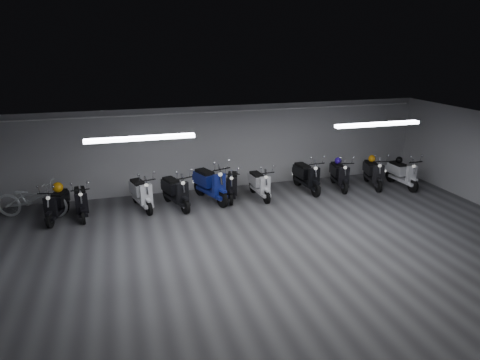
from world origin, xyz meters
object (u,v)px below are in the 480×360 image
object	(u,v)px
bicycle	(31,195)
helmet_2	(372,159)
scooter_2	(141,188)
scooter_5	(232,180)
scooter_10	(403,169)
scooter_3	(175,186)
scooter_1	(81,197)
scooter_9	(374,168)
scooter_4	(210,179)
helmet_0	(58,187)
helmet_1	(399,160)
scooter_7	(307,171)
scooter_0	(56,200)
scooter_8	(340,170)
scooter_6	(260,180)
helmet_3	(338,161)

from	to	relation	value
bicycle	helmet_2	xyz separation A→B (m)	(10.86, -0.13, 0.28)
scooter_2	scooter_5	size ratio (longest dim) A/B	1.07
scooter_10	helmet_2	world-z (taller)	scooter_10
scooter_3	bicycle	bearing A→B (deg)	155.93
scooter_1	scooter_3	distance (m)	2.68
scooter_9	scooter_2	bearing A→B (deg)	-167.36
bicycle	scooter_4	bearing A→B (deg)	-74.03
scooter_1	scooter_5	bearing A→B (deg)	-3.45
helmet_0	helmet_1	size ratio (longest dim) A/B	1.27
scooter_10	scooter_7	bearing A→B (deg)	168.40
scooter_10	bicycle	bearing A→B (deg)	174.24
scooter_0	scooter_10	bearing A→B (deg)	13.74
scooter_7	bicycle	xyz separation A→B (m)	(-8.41, 0.14, -0.03)
scooter_9	scooter_10	distance (m)	0.99
scooter_7	scooter_9	xyz separation A→B (m)	(2.39, -0.22, -0.03)
scooter_4	helmet_1	world-z (taller)	scooter_4
helmet_2	scooter_1	bearing A→B (deg)	-178.45
scooter_8	scooter_3	bearing A→B (deg)	-167.37
scooter_0	bicycle	bearing A→B (deg)	163.10
helmet_0	scooter_2	bearing A→B (deg)	-0.70
scooter_8	bicycle	world-z (taller)	bicycle
scooter_7	scooter_5	bearing A→B (deg)	175.67
scooter_8	scooter_7	bearing A→B (deg)	-172.31
scooter_0	scooter_6	distance (m)	6.00
scooter_6	scooter_5	bearing A→B (deg)	163.81
scooter_6	helmet_3	world-z (taller)	scooter_6
scooter_8	helmet_1	world-z (taller)	scooter_8
scooter_1	helmet_1	size ratio (longest dim) A/B	7.17
scooter_5	scooter_8	bearing A→B (deg)	16.37
scooter_3	helmet_1	distance (m)	7.71
scooter_6	helmet_2	xyz separation A→B (m)	(4.16, 0.20, 0.32)
scooter_8	bicycle	xyz separation A→B (m)	(-9.60, 0.20, 0.01)
scooter_3	scooter_6	size ratio (longest dim) A/B	1.10
scooter_1	scooter_4	distance (m)	3.80
bicycle	helmet_2	size ratio (longest dim) A/B	7.90
scooter_6	scooter_8	bearing A→B (deg)	-2.10
scooter_1	scooter_8	world-z (taller)	scooter_8
scooter_4	bicycle	size ratio (longest dim) A/B	0.99
scooter_10	helmet_3	bearing A→B (deg)	158.72
scooter_7	helmet_2	distance (m)	2.46
scooter_0	scooter_6	bearing A→B (deg)	15.96
scooter_2	scooter_6	distance (m)	3.68
scooter_6	scooter_8	distance (m)	2.91
scooter_1	scooter_6	distance (m)	5.36
scooter_5	scooter_6	distance (m)	0.88
scooter_9	helmet_1	xyz separation A→B (m)	(0.93, -0.07, 0.26)
scooter_0	helmet_1	xyz separation A→B (m)	(11.03, -0.00, 0.31)
scooter_7	helmet_1	world-z (taller)	scooter_7
scooter_10	scooter_5	bearing A→B (deg)	172.53
scooter_5	scooter_8	world-z (taller)	scooter_8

